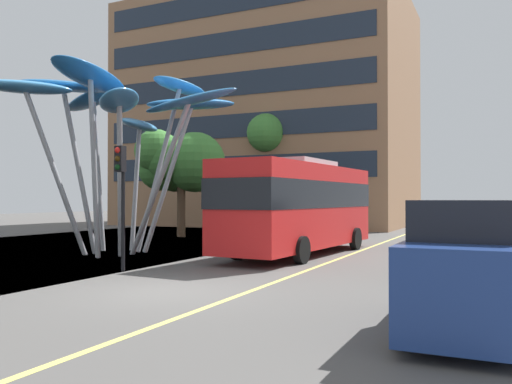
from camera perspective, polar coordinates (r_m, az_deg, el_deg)
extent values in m
cube|color=#54514F|center=(13.21, -9.51, -10.72)|extent=(120.00, 240.00, 0.10)
cube|color=#E0D666|center=(12.26, -2.26, -11.29)|extent=(0.16, 144.00, 0.01)
cube|color=red|center=(21.23, 4.78, -1.51)|extent=(3.24, 10.13, 3.21)
cube|color=black|center=(21.23, 4.78, -0.30)|extent=(3.27, 10.23, 1.03)
cube|color=yellow|center=(25.82, 9.27, 1.53)|extent=(1.42, 0.19, 0.36)
cube|color=#B2B2B7|center=(21.27, 4.78, 3.14)|extent=(2.16, 3.61, 0.24)
cylinder|color=black|center=(23.71, 10.72, -4.98)|extent=(0.34, 0.98, 0.96)
cylinder|color=black|center=(24.64, 5.00, -4.83)|extent=(0.34, 0.98, 0.96)
cylinder|color=black|center=(18.28, 4.95, -6.26)|extent=(0.34, 0.98, 0.96)
cylinder|color=black|center=(19.47, -2.03, -5.93)|extent=(0.34, 0.98, 0.96)
cylinder|color=#9EA0A5|center=(20.89, -10.37, 1.27)|extent=(3.08, 0.50, 6.02)
ellipsoid|color=#388EDB|center=(20.29, -7.22, 9.76)|extent=(4.35, 1.68, 0.87)
cylinder|color=#9EA0A5|center=(22.87, -9.40, 1.68)|extent=(1.51, 1.99, 6.46)
ellipsoid|color=#2D7FD1|center=(23.60, -6.93, 9.43)|extent=(3.76, 4.31, 0.79)
cylinder|color=#9EA0A5|center=(23.43, -10.37, 2.78)|extent=(0.90, 2.44, 7.41)
ellipsoid|color=#4299E0|center=(24.64, -8.20, 11.23)|extent=(2.11, 3.14, 0.79)
cylinder|color=#9EA0A5|center=(23.88, -12.88, 0.60)|extent=(0.59, 1.20, 5.62)
ellipsoid|color=#4CA3E5|center=(24.58, -12.48, 7.09)|extent=(2.56, 4.32, 0.90)
cylinder|color=#9EA0A5|center=(24.01, -16.70, 1.93)|extent=(1.13, 0.57, 6.72)
ellipsoid|color=#388EDB|center=(24.79, -17.19, 9.64)|extent=(4.41, 2.79, 1.04)
cylinder|color=#9EA0A5|center=(22.85, -18.63, 2.33)|extent=(1.51, 0.81, 6.93)
ellipsoid|color=#2D7FD1|center=(23.52, -20.18, 10.71)|extent=(4.15, 2.95, 0.70)
cylinder|color=#9EA0A5|center=(22.02, -20.89, 1.96)|extent=(1.77, 1.96, 6.58)
ellipsoid|color=#4CA3E5|center=(22.39, -23.79, 10.34)|extent=(3.26, 3.45, 0.50)
cylinder|color=#9EA0A5|center=(20.71, -17.10, 2.51)|extent=(0.28, 0.74, 6.82)
ellipsoid|color=#2D7FD1|center=(20.97, -17.49, 11.86)|extent=(2.12, 4.09, 0.96)
cylinder|color=#9EA0A5|center=(20.42, -14.49, 1.09)|extent=(1.20, 1.50, 5.82)
ellipsoid|color=#4299E0|center=(19.96, -14.57, 9.47)|extent=(3.34, 3.76, 0.84)
cylinder|color=black|center=(16.82, -14.18, -1.76)|extent=(0.12, 0.12, 3.87)
cube|color=black|center=(16.76, -14.47, 3.49)|extent=(0.28, 0.24, 0.80)
sphere|color=red|center=(16.68, -14.75, 4.40)|extent=(0.18, 0.18, 0.18)
sphere|color=#3A2707|center=(16.66, -14.76, 3.51)|extent=(0.18, 0.18, 0.18)
sphere|color=black|center=(16.64, -14.76, 2.62)|extent=(0.18, 0.18, 0.18)
cylinder|color=black|center=(21.37, -4.92, -1.67)|extent=(0.12, 0.12, 3.79)
cube|color=black|center=(21.28, -5.10, 2.35)|extent=(0.28, 0.24, 0.80)
sphere|color=#390706|center=(21.18, -5.28, 3.07)|extent=(0.18, 0.18, 0.18)
sphere|color=#3A2707|center=(21.17, -5.28, 2.37)|extent=(0.18, 0.18, 0.18)
sphere|color=green|center=(21.16, -5.28, 1.67)|extent=(0.18, 0.18, 0.18)
cylinder|color=black|center=(27.09, 1.36, -1.32)|extent=(0.12, 0.12, 3.93)
cube|color=black|center=(26.99, 1.23, 2.00)|extent=(0.28, 0.24, 0.80)
sphere|color=red|center=(26.89, 1.12, 2.56)|extent=(0.18, 0.18, 0.18)
sphere|color=#3A2707|center=(26.87, 1.12, 2.01)|extent=(0.18, 0.18, 0.18)
sphere|color=black|center=(26.86, 1.12, 1.46)|extent=(0.18, 0.18, 0.18)
cube|color=navy|center=(9.57, 21.85, -8.87)|extent=(1.75, 4.30, 1.40)
cube|color=black|center=(9.48, 21.83, -2.75)|extent=(1.61, 2.36, 0.64)
cylinder|color=black|center=(11.06, 17.66, -10.81)|extent=(0.20, 0.60, 0.60)
cylinder|color=black|center=(8.47, 15.25, -13.95)|extent=(0.20, 0.60, 0.60)
cube|color=#2D5138|center=(16.11, 22.69, -5.87)|extent=(1.90, 4.37, 1.21)
cube|color=black|center=(16.05, 22.67, -2.29)|extent=(1.74, 2.40, 0.80)
cylinder|color=black|center=(17.57, 19.77, -7.04)|extent=(0.20, 0.60, 0.60)
cylinder|color=black|center=(14.89, 18.79, -8.19)|extent=(0.20, 0.60, 0.60)
cube|color=black|center=(23.09, 23.40, -4.36)|extent=(1.90, 4.28, 1.16)
cube|color=black|center=(23.04, 23.39, -1.90)|extent=(1.74, 2.35, 0.82)
cylinder|color=black|center=(24.43, 25.73, -5.22)|extent=(0.20, 0.60, 0.60)
cylinder|color=black|center=(24.49, 21.27, -5.23)|extent=(0.20, 0.60, 0.60)
cylinder|color=black|center=(21.79, 25.81, -5.77)|extent=(0.20, 0.60, 0.60)
cylinder|color=black|center=(21.85, 20.80, -5.79)|extent=(0.20, 0.60, 0.60)
cylinder|color=brown|center=(31.39, -8.10, -2.01)|extent=(0.49, 0.49, 3.08)
sphere|color=#428438|center=(32.14, -8.78, 2.55)|extent=(2.85, 2.85, 2.85)
sphere|color=#428438|center=(31.80, -10.23, 2.66)|extent=(2.79, 2.79, 2.79)
sphere|color=#428438|center=(31.00, -9.54, 3.63)|extent=(2.66, 2.66, 2.66)
sphere|color=#428438|center=(31.20, -6.60, 3.22)|extent=(3.55, 3.55, 3.55)
sphere|color=#428438|center=(31.15, -10.74, 4.37)|extent=(2.54, 2.54, 2.54)
cylinder|color=brown|center=(39.50, 2.46, -1.13)|extent=(0.40, 0.40, 3.94)
sphere|color=#428438|center=(39.02, 1.08, 6.43)|extent=(2.84, 2.84, 2.84)
sphere|color=#428438|center=(40.37, 2.46, 4.96)|extent=(3.01, 3.01, 3.01)
sphere|color=#428438|center=(40.42, 1.61, 5.92)|extent=(3.77, 3.77, 3.77)
cylinder|color=gray|center=(23.32, -3.18, -3.32)|extent=(0.08, 0.08, 2.38)
cylinder|color=red|center=(23.27, -3.22, -1.13)|extent=(0.60, 0.03, 0.60)
cube|color=white|center=(23.24, -3.25, -1.13)|extent=(0.40, 0.04, 0.11)
cube|color=#936B4C|center=(47.43, 1.60, 8.07)|extent=(23.67, 15.40, 19.01)
cube|color=#1E2838|center=(39.98, -2.83, 2.64)|extent=(22.25, 0.08, 1.77)
cube|color=#1E2838|center=(40.29, -2.82, 7.14)|extent=(22.25, 0.08, 1.77)
cube|color=#1E2838|center=(40.85, -2.82, 11.55)|extent=(22.25, 0.08, 1.77)
cube|color=#1E2838|center=(41.64, -2.82, 15.81)|extent=(22.25, 0.08, 1.77)
cube|color=#1E2838|center=(42.65, -2.81, 19.89)|extent=(22.25, 0.08, 1.77)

